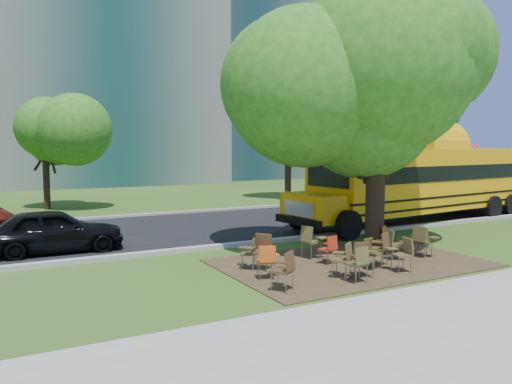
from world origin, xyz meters
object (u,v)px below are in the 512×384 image
chair_8 (250,250)px  chair_15 (330,247)px  main_tree (378,77)px  chair_3 (362,256)px  chair_2 (344,256)px  chair_7 (423,239)px  chair_11 (381,245)px  chair_6 (403,251)px  chair_0 (285,267)px  chair_1 (267,258)px  chair_13 (381,236)px  school_bus (425,180)px  chair_5 (371,251)px  chair_4 (359,260)px  chair_12 (394,242)px  chair_14 (422,239)px  chair_9 (261,248)px  black_car (54,231)px  chair_10 (311,239)px

chair_8 → chair_15: bearing=-73.7°
main_tree → chair_3: size_ratio=10.40×
main_tree → chair_2: (-2.67, -1.94, -4.62)m
chair_7 → chair_11: size_ratio=1.00×
chair_6 → chair_3: bearing=96.6°
chair_0 → chair_1: (0.13, 1.00, -0.03)m
chair_8 → chair_13: size_ratio=0.97×
school_bus → chair_1: (-10.44, -5.01, -1.24)m
chair_7 → chair_13: size_ratio=1.10×
main_tree → chair_2: 5.68m
chair_5 → chair_11: (0.44, 0.11, 0.07)m
chair_4 → chair_8: chair_4 is taller
chair_0 → chair_5: bearing=-22.1°
school_bus → chair_7: 7.52m
chair_5 → chair_13: 2.11m
chair_6 → chair_11: chair_11 is taller
chair_11 → chair_15: size_ratio=1.14×
chair_4 → chair_11: 1.88m
chair_5 → chair_12: 1.31m
chair_8 → chair_14: 5.15m
chair_13 → chair_15: 2.28m
chair_9 → chair_15: (1.88, -0.36, -0.08)m
chair_1 → chair_14: chair_1 is taller
chair_2 → chair_9: 2.12m
chair_4 → chair_12: bearing=24.9°
chair_4 → chair_8: bearing=118.9°
chair_5 → chair_12: bearing=-175.2°
chair_0 → chair_2: chair_0 is taller
chair_9 → chair_15: chair_9 is taller
main_tree → chair_4: (-2.65, -2.45, -4.62)m
chair_5 → chair_8: chair_8 is taller
main_tree → chair_8: bearing=-179.1°
school_bus → chair_2: bearing=-153.1°
chair_11 → school_bus: bearing=9.3°
chair_0 → chair_11: 3.51m
chair_14 → black_car: black_car is taller
black_car → chair_12: bearing=-122.9°
chair_6 → chair_12: chair_6 is taller
chair_7 → chair_11: bearing=-95.9°
chair_3 → chair_14: size_ratio=1.06×
chair_0 → chair_13: chair_0 is taller
black_car → chair_7: bearing=-120.8°
chair_2 → school_bus: bearing=-2.5°
chair_8 → chair_11: chair_11 is taller
chair_4 → chair_6: bearing=5.1°
chair_14 → chair_12: bearing=159.0°
chair_2 → chair_3: (0.46, -0.11, -0.02)m
chair_11 → black_car: (-7.37, 5.83, 0.11)m
chair_2 → chair_10: (0.47, 2.06, 0.05)m
chair_5 → chair_13: chair_13 is taller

